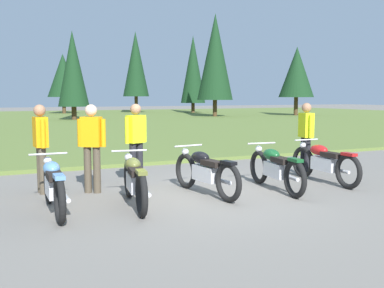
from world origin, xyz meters
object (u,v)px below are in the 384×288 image
motorcycle_black (205,171)px  motorcycle_red (324,162)px  motorcycle_sky_blue (53,185)px  rider_in_hivis_vest (306,134)px  rider_checking_bike (136,139)px  motorcycle_british_green (275,168)px  rider_with_back_turned (92,143)px  motorcycle_olive (135,180)px  rider_near_row_end (41,143)px

motorcycle_black → motorcycle_red: same height
motorcycle_sky_blue → rider_in_hivis_vest: size_ratio=1.26×
rider_checking_bike → motorcycle_red: bearing=-20.4°
motorcycle_black → rider_in_hivis_vest: 3.20m
motorcycle_british_green → motorcycle_black: bearing=171.7°
motorcycle_british_green → rider_checking_bike: bearing=145.7°
motorcycle_british_green → rider_checking_bike: 2.85m
motorcycle_sky_blue → rider_with_back_turned: (0.86, 1.19, 0.51)m
rider_in_hivis_vest → motorcycle_olive: bearing=-164.9°
rider_in_hivis_vest → motorcycle_red: bearing=-104.7°
rider_near_row_end → rider_checking_bike: (1.85, 0.00, 0.00)m
motorcycle_sky_blue → rider_in_hivis_vest: (5.75, 1.08, 0.51)m
rider_in_hivis_vest → rider_checking_bike: size_ratio=1.00×
motorcycle_british_green → rider_with_back_turned: rider_with_back_turned is taller
motorcycle_olive → rider_near_row_end: size_ratio=1.25×
motorcycle_sky_blue → motorcycle_red: 5.51m
motorcycle_british_green → motorcycle_red: 1.39m
motorcycle_sky_blue → rider_in_hivis_vest: rider_in_hivis_vest is taller
motorcycle_british_green → motorcycle_olive: bearing=-178.2°
rider_in_hivis_vest → rider_checking_bike: (-3.92, 0.46, 0.00)m
motorcycle_olive → rider_with_back_turned: rider_with_back_turned is taller
motorcycle_british_green → rider_with_back_turned: bearing=159.4°
motorcycle_red → rider_in_hivis_vest: rider_in_hivis_vest is taller
motorcycle_olive → rider_checking_bike: rider_checking_bike is taller
motorcycle_olive → motorcycle_red: bearing=4.0°
motorcycle_sky_blue → rider_near_row_end: bearing=90.8°
motorcycle_sky_blue → motorcycle_black: 2.73m
motorcycle_sky_blue → rider_with_back_turned: 1.56m
motorcycle_british_green → rider_near_row_end: (-4.16, 1.58, 0.51)m
rider_with_back_turned → rider_checking_bike: size_ratio=1.00×
motorcycle_sky_blue → rider_with_back_turned: bearing=54.4°
rider_checking_bike → rider_near_row_end: bearing=-180.0°
motorcycle_sky_blue → motorcycle_british_green: size_ratio=1.00×
rider_near_row_end → motorcycle_british_green: bearing=-20.8°
motorcycle_olive → rider_checking_bike: 1.83m
rider_near_row_end → rider_checking_bike: same height
motorcycle_british_green → motorcycle_red: same height
motorcycle_olive → motorcycle_red: size_ratio=1.00×
rider_in_hivis_vest → rider_with_back_turned: same height
rider_near_row_end → rider_with_back_turned: bearing=-21.5°
motorcycle_sky_blue → rider_with_back_turned: size_ratio=1.26×
motorcycle_black → rider_with_back_turned: rider_with_back_turned is taller
motorcycle_black → rider_in_hivis_vest: size_ratio=1.25×
motorcycle_red → rider_checking_bike: size_ratio=1.26×
motorcycle_olive → rider_near_row_end: bearing=128.0°
motorcycle_olive → motorcycle_british_green: 2.86m
rider_checking_bike → motorcycle_black: bearing=-56.8°
motorcycle_british_green → rider_checking_bike: size_ratio=1.26×
motorcycle_sky_blue → motorcycle_red: bearing=1.8°
rider_with_back_turned → rider_checking_bike: bearing=19.7°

